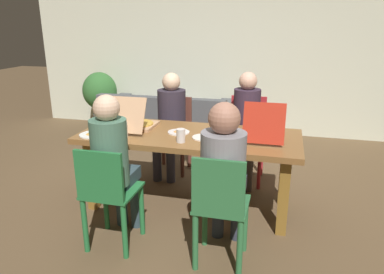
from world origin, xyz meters
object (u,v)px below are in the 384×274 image
at_px(person_2, 114,158).
at_px(plate_2, 204,137).
at_px(chair_2, 108,194).
at_px(pizza_box_0, 136,123).
at_px(person_3, 246,120).
at_px(dining_table, 189,144).
at_px(pizza_box_1, 264,133).
at_px(chair_0, 174,132).
at_px(drinking_glass_2, 124,130).
at_px(plate_0, 179,132).
at_px(potted_plant, 100,94).
at_px(plate_1, 93,134).
at_px(person_0, 170,116).
at_px(couch, 167,121).
at_px(drinking_glass_1, 117,115).
at_px(chair_3, 246,134).
at_px(person_1, 224,169).
at_px(chair_1, 220,208).
at_px(drinking_glass_0, 181,136).

height_order(person_2, plate_2, person_2).
distance_m(chair_2, pizza_box_0, 0.98).
relative_size(person_3, pizza_box_0, 2.48).
distance_m(dining_table, pizza_box_1, 0.71).
xyz_separation_m(chair_0, person_2, (0.00, -1.61, 0.25)).
bearing_deg(pizza_box_0, drinking_glass_2, -88.26).
bearing_deg(chair_0, person_3, -12.13).
height_order(plate_0, potted_plant, potted_plant).
xyz_separation_m(plate_1, drinking_glass_2, (0.31, 0.02, 0.06)).
height_order(person_0, pizza_box_0, person_0).
relative_size(pizza_box_1, couch, 0.23).
distance_m(drinking_glass_1, couch, 1.90).
bearing_deg(person_0, chair_2, -90.00).
height_order(person_2, drinking_glass_1, person_2).
distance_m(dining_table, drinking_glass_2, 0.63).
xyz_separation_m(person_0, drinking_glass_2, (-0.12, -1.00, 0.11)).
distance_m(person_0, plate_2, 1.03).
xyz_separation_m(chair_2, pizza_box_1, (1.13, 0.89, 0.32)).
relative_size(chair_2, drinking_glass_2, 6.08).
xyz_separation_m(plate_2, couch, (-1.10, 2.23, -0.50)).
relative_size(dining_table, chair_3, 2.17).
relative_size(person_1, pizza_box_0, 2.46).
bearing_deg(plate_0, chair_3, 56.03).
relative_size(plate_0, plate_1, 0.83).
bearing_deg(person_0, pizza_box_1, -32.19).
xyz_separation_m(plate_0, couch, (-0.83, 2.13, -0.50)).
bearing_deg(plate_2, plate_0, 159.25).
relative_size(dining_table, pizza_box_1, 4.45).
xyz_separation_m(dining_table, pizza_box_1, (0.69, 0.04, 0.15)).
relative_size(pizza_box_0, plate_2, 2.39).
relative_size(person_0, plate_1, 4.80).
relative_size(chair_2, pizza_box_1, 1.88).
xyz_separation_m(person_3, plate_1, (-1.32, -0.96, 0.03)).
bearing_deg(chair_3, dining_table, -118.30).
xyz_separation_m(chair_0, plate_0, (0.32, -0.88, 0.28)).
bearing_deg(person_3, chair_0, 167.87).
relative_size(chair_0, drinking_glass_1, 8.87).
distance_m(chair_2, plate_0, 0.96).
relative_size(drinking_glass_1, potted_plant, 0.10).
bearing_deg(chair_2, chair_1, -0.32).
relative_size(person_2, drinking_glass_0, 10.43).
bearing_deg(drinking_glass_0, chair_3, 67.04).
bearing_deg(pizza_box_0, chair_2, -81.81).
bearing_deg(drinking_glass_2, chair_3, 47.21).
bearing_deg(plate_2, chair_2, -128.07).
relative_size(chair_2, drinking_glass_1, 8.65).
bearing_deg(person_0, drinking_glass_1, -137.53).
distance_m(person_2, couch, 2.94).
relative_size(person_1, couch, 0.62).
distance_m(person_3, plate_2, 0.84).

